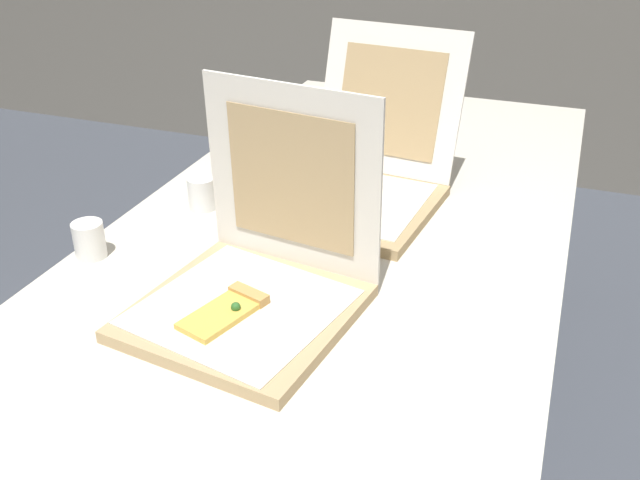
% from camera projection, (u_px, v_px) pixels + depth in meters
% --- Properties ---
extents(table, '(0.90, 2.01, 0.75)m').
position_uv_depth(table, '(336.00, 252.00, 1.47)').
color(table, silver).
rests_on(table, ground).
extents(pizza_box_front, '(0.38, 0.38, 0.36)m').
position_uv_depth(pizza_box_front, '(254.00, 282.00, 1.18)').
color(pizza_box_front, tan).
rests_on(pizza_box_front, table).
extents(pizza_box_middle, '(0.38, 0.46, 0.35)m').
position_uv_depth(pizza_box_middle, '(360.00, 180.00, 1.55)').
color(pizza_box_middle, tan).
rests_on(pizza_box_middle, table).
extents(cup_white_far, '(0.06, 0.06, 0.07)m').
position_uv_depth(cup_white_far, '(294.00, 149.00, 1.75)').
color(cup_white_far, white).
rests_on(cup_white_far, table).
extents(cup_white_near_left, '(0.06, 0.06, 0.07)m').
position_uv_depth(cup_white_near_left, '(89.00, 240.00, 1.34)').
color(cup_white_near_left, white).
rests_on(cup_white_near_left, table).
extents(cup_white_mid, '(0.06, 0.06, 0.07)m').
position_uv_depth(cup_white_mid, '(202.00, 193.00, 1.52)').
color(cup_white_mid, white).
rests_on(cup_white_mid, table).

